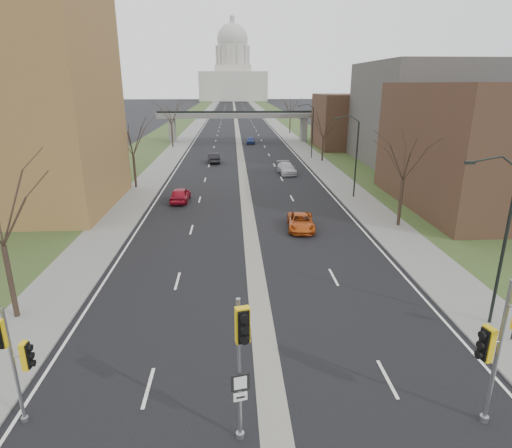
{
  "coord_description": "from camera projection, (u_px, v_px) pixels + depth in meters",
  "views": [
    {
      "loc": [
        -1.38,
        -12.78,
        11.9
      ],
      "look_at": [
        -0.01,
        12.14,
        3.68
      ],
      "focal_mm": 30.0,
      "sensor_mm": 36.0,
      "label": 1
    }
  ],
  "objects": [
    {
      "name": "grass_verge_left",
      "position": [
        187.0,
        117.0,
        157.23
      ],
      "size": [
        8.0,
        600.0,
        0.1
      ],
      "primitive_type": "cube",
      "color": "#2D4821",
      "rests_on": "ground"
    },
    {
      "name": "pedestrian_bridge",
      "position": [
        238.0,
        119.0,
        90.28
      ],
      "size": [
        34.0,
        3.0,
        6.45
      ],
      "color": "slate",
      "rests_on": "ground"
    },
    {
      "name": "tree_left_b",
      "position": [
        132.0,
        135.0,
        49.33
      ],
      "size": [
        6.75,
        6.75,
        8.81
      ],
      "color": "#382B21",
      "rests_on": "sidewalk_left"
    },
    {
      "name": "ground",
      "position": [
        274.0,
        419.0,
        15.92
      ],
      "size": [
        700.0,
        700.0,
        0.0
      ],
      "primitive_type": "plane",
      "color": "black",
      "rests_on": "ground"
    },
    {
      "name": "streetlight_near",
      "position": [
        497.0,
        195.0,
        20.01
      ],
      "size": [
        2.61,
        0.2,
        8.7
      ],
      "color": "black",
      "rests_on": "sidewalk_right"
    },
    {
      "name": "grass_verge_right",
      "position": [
        284.0,
        117.0,
        159.11
      ],
      "size": [
        8.0,
        600.0,
        0.1
      ],
      "primitive_type": "cube",
      "color": "#2D4821",
      "rests_on": "ground"
    },
    {
      "name": "commercial_block_far",
      "position": [
        354.0,
        121.0,
        81.89
      ],
      "size": [
        14.0,
        14.0,
        10.0
      ],
      "primitive_type": "cube",
      "color": "#513425",
      "rests_on": "ground"
    },
    {
      "name": "capitol",
      "position": [
        233.0,
        74.0,
        313.61
      ],
      "size": [
        48.0,
        42.0,
        55.75
      ],
      "color": "beige",
      "rests_on": "ground"
    },
    {
      "name": "signal_pole_median",
      "position": [
        241.0,
        350.0,
        13.63
      ],
      "size": [
        0.69,
        0.92,
        5.49
      ],
      "rotation": [
        0.0,
        0.0,
        0.22
      ],
      "color": "gray",
      "rests_on": "ground"
    },
    {
      "name": "tree_right_c",
      "position": [
        290.0,
        104.0,
        104.5
      ],
      "size": [
        7.65,
        7.65,
        9.99
      ],
      "color": "#382B21",
      "rests_on": "sidewalk_right"
    },
    {
      "name": "car_left_far",
      "position": [
        214.0,
        158.0,
        67.37
      ],
      "size": [
        2.22,
        4.8,
        1.52
      ],
      "primitive_type": "imported",
      "rotation": [
        0.0,
        0.0,
        3.28
      ],
      "color": "black",
      "rests_on": "ground"
    },
    {
      "name": "median_strip",
      "position": [
        236.0,
        117.0,
        158.18
      ],
      "size": [
        1.2,
        600.0,
        0.02
      ],
      "primitive_type": "cube",
      "color": "gray",
      "rests_on": "ground"
    },
    {
      "name": "car_right_far",
      "position": [
        251.0,
        140.0,
        88.82
      ],
      "size": [
        1.97,
        4.27,
        1.42
      ],
      "primitive_type": "imported",
      "rotation": [
        0.0,
        0.0,
        -0.07
      ],
      "color": "navy",
      "rests_on": "ground"
    },
    {
      "name": "car_right_mid",
      "position": [
        286.0,
        168.0,
        59.07
      ],
      "size": [
        2.51,
        5.32,
        1.5
      ],
      "primitive_type": "imported",
      "rotation": [
        0.0,
        0.0,
        0.08
      ],
      "color": "#B6B5BD",
      "rests_on": "ground"
    },
    {
      "name": "signal_pole_right",
      "position": [
        502.0,
        337.0,
        14.42
      ],
      "size": [
        1.22,
        0.96,
        5.75
      ],
      "rotation": [
        0.0,
        0.0,
        0.24
      ],
      "color": "gray",
      "rests_on": "ground"
    },
    {
      "name": "car_left_near",
      "position": [
        180.0,
        195.0,
        45.06
      ],
      "size": [
        1.97,
        4.57,
        1.53
      ],
      "primitive_type": "imported",
      "rotation": [
        0.0,
        0.0,
        3.11
      ],
      "color": "maroon",
      "rests_on": "ground"
    },
    {
      "name": "streetlight_mid",
      "position": [
        350.0,
        133.0,
        44.67
      ],
      "size": [
        2.61,
        0.2,
        8.7
      ],
      "color": "black",
      "rests_on": "sidewalk_right"
    },
    {
      "name": "tree_right_b",
      "position": [
        324.0,
        124.0,
        66.94
      ],
      "size": [
        6.3,
        6.3,
        8.22
      ],
      "color": "#382B21",
      "rests_on": "sidewalk_right"
    },
    {
      "name": "signal_pole_left",
      "position": [
        13.0,
        352.0,
        14.71
      ],
      "size": [
        0.83,
        0.84,
        4.73
      ],
      "rotation": [
        0.0,
        0.0,
        0.02
      ],
      "color": "gray",
      "rests_on": "ground"
    },
    {
      "name": "sidewalk_right",
      "position": [
        268.0,
        117.0,
        158.79
      ],
      "size": [
        4.0,
        600.0,
        0.12
      ],
      "primitive_type": "cube",
      "color": "gray",
      "rests_on": "ground"
    },
    {
      "name": "tree_right_a",
      "position": [
        406.0,
        150.0,
        35.39
      ],
      "size": [
        7.2,
        7.2,
        9.4
      ],
      "color": "#382B21",
      "rests_on": "sidewalk_right"
    },
    {
      "name": "tree_left_c",
      "position": [
        171.0,
        110.0,
        81.32
      ],
      "size": [
        7.65,
        7.65,
        9.99
      ],
      "color": "#382B21",
      "rests_on": "sidewalk_left"
    },
    {
      "name": "car_right_near",
      "position": [
        301.0,
        222.0,
        36.5
      ],
      "size": [
        2.57,
        4.89,
        1.31
      ],
      "primitive_type": "imported",
      "rotation": [
        0.0,
        0.0,
        -0.08
      ],
      "color": "#B94B13",
      "rests_on": "ground"
    },
    {
      "name": "commercial_block_mid",
      "position": [
        427.0,
        114.0,
        64.35
      ],
      "size": [
        18.0,
        22.0,
        15.0
      ],
      "primitive_type": "cube",
      "color": "#54514D",
      "rests_on": "ground"
    },
    {
      "name": "sidewalk_left",
      "position": [
        203.0,
        117.0,
        157.54
      ],
      "size": [
        4.0,
        600.0,
        0.12
      ],
      "primitive_type": "cube",
      "color": "gray",
      "rests_on": "ground"
    },
    {
      "name": "streetlight_far",
      "position": [
        308.0,
        116.0,
        69.33
      ],
      "size": [
        2.61,
        0.2,
        8.7
      ],
      "color": "black",
      "rests_on": "sidewalk_right"
    },
    {
      "name": "road_surface",
      "position": [
        236.0,
        117.0,
        158.18
      ],
      "size": [
        20.0,
        600.0,
        0.01
      ],
      "primitive_type": "cube",
      "color": "black",
      "rests_on": "ground"
    },
    {
      "name": "commercial_block_near",
      "position": [
        492.0,
        147.0,
        41.85
      ],
      "size": [
        16.0,
        20.0,
        12.0
      ],
      "primitive_type": "cube",
      "color": "#513425",
      "rests_on": "ground"
    }
  ]
}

